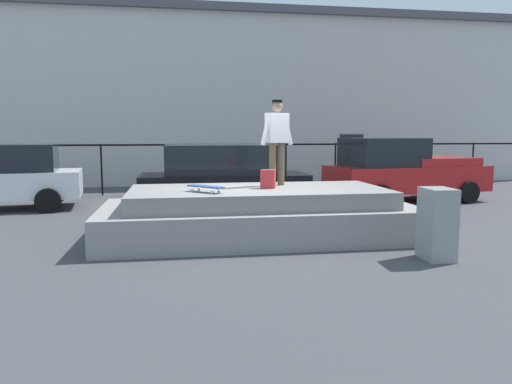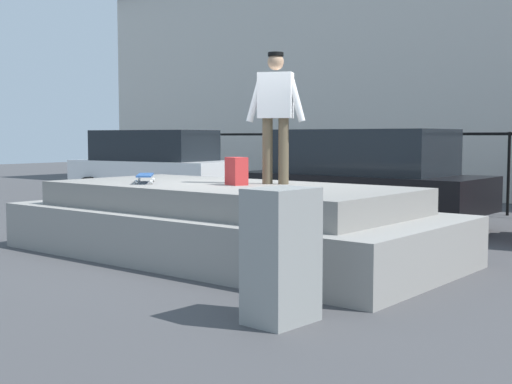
{
  "view_description": "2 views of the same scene",
  "coord_description": "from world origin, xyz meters",
  "px_view_note": "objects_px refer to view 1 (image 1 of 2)",
  "views": [
    {
      "loc": [
        -1.53,
        -9.53,
        2.05
      ],
      "look_at": [
        0.17,
        0.93,
        0.75
      ],
      "focal_mm": 33.94,
      "sensor_mm": 36.0,
      "label": 1
    },
    {
      "loc": [
        6.13,
        -7.08,
        1.61
      ],
      "look_at": [
        -0.26,
        0.79,
        0.79
      ],
      "focal_mm": 48.3,
      "sensor_mm": 36.0,
      "label": 2
    }
  ],
  "objects_px": {
    "backpack": "(268,179)",
    "utility_box": "(437,224)",
    "car_red_pickup_far": "(402,170)",
    "car_white_hatchback_near": "(0,176)",
    "skateboard": "(206,187)",
    "skateboarder": "(277,136)",
    "car_black_hatchback_mid": "(224,174)"
  },
  "relations": [
    {
      "from": "car_red_pickup_far",
      "to": "utility_box",
      "type": "distance_m",
      "value": 6.97
    },
    {
      "from": "car_black_hatchback_mid",
      "to": "car_red_pickup_far",
      "type": "bearing_deg",
      "value": 3.36
    },
    {
      "from": "car_white_hatchback_near",
      "to": "utility_box",
      "type": "distance_m",
      "value": 11.03
    },
    {
      "from": "car_red_pickup_far",
      "to": "skateboarder",
      "type": "bearing_deg",
      "value": -140.56
    },
    {
      "from": "backpack",
      "to": "car_white_hatchback_near",
      "type": "distance_m",
      "value": 7.82
    },
    {
      "from": "skateboarder",
      "to": "backpack",
      "type": "height_order",
      "value": "skateboarder"
    },
    {
      "from": "skateboarder",
      "to": "car_white_hatchback_near",
      "type": "height_order",
      "value": "skateboarder"
    },
    {
      "from": "backpack",
      "to": "car_white_hatchback_near",
      "type": "bearing_deg",
      "value": -15.45
    },
    {
      "from": "skateboard",
      "to": "car_black_hatchback_mid",
      "type": "height_order",
      "value": "car_black_hatchback_mid"
    },
    {
      "from": "car_white_hatchback_near",
      "to": "skateboard",
      "type": "bearing_deg",
      "value": -43.47
    },
    {
      "from": "skateboard",
      "to": "car_black_hatchback_mid",
      "type": "relative_size",
      "value": 0.15
    },
    {
      "from": "backpack",
      "to": "utility_box",
      "type": "bearing_deg",
      "value": 156.68
    },
    {
      "from": "skateboard",
      "to": "utility_box",
      "type": "relative_size",
      "value": 0.58
    },
    {
      "from": "skateboard",
      "to": "backpack",
      "type": "bearing_deg",
      "value": 20.67
    },
    {
      "from": "skateboard",
      "to": "car_white_hatchback_near",
      "type": "height_order",
      "value": "car_white_hatchback_near"
    },
    {
      "from": "skateboard",
      "to": "car_white_hatchback_near",
      "type": "xyz_separation_m",
      "value": [
        -5.18,
        4.91,
        -0.14
      ]
    },
    {
      "from": "backpack",
      "to": "utility_box",
      "type": "distance_m",
      "value": 3.28
    },
    {
      "from": "backpack",
      "to": "car_red_pickup_far",
      "type": "distance_m",
      "value": 6.54
    },
    {
      "from": "skateboarder",
      "to": "utility_box",
      "type": "distance_m",
      "value": 3.67
    },
    {
      "from": "car_white_hatchback_near",
      "to": "utility_box",
      "type": "relative_size",
      "value": 3.63
    },
    {
      "from": "skateboarder",
      "to": "utility_box",
      "type": "xyz_separation_m",
      "value": [
        2.11,
        -2.66,
        -1.4
      ]
    },
    {
      "from": "skateboard",
      "to": "utility_box",
      "type": "distance_m",
      "value": 4.04
    },
    {
      "from": "car_white_hatchback_near",
      "to": "car_black_hatchback_mid",
      "type": "height_order",
      "value": "car_white_hatchback_near"
    },
    {
      "from": "car_black_hatchback_mid",
      "to": "car_red_pickup_far",
      "type": "xyz_separation_m",
      "value": [
        5.41,
        0.32,
        0.03
      ]
    },
    {
      "from": "car_black_hatchback_mid",
      "to": "backpack",
      "type": "bearing_deg",
      "value": -82.92
    },
    {
      "from": "skateboarder",
      "to": "skateboard",
      "type": "height_order",
      "value": "skateboarder"
    },
    {
      "from": "skateboard",
      "to": "car_red_pickup_far",
      "type": "relative_size",
      "value": 0.14
    },
    {
      "from": "car_black_hatchback_mid",
      "to": "skateboard",
      "type": "bearing_deg",
      "value": -99.69
    },
    {
      "from": "utility_box",
      "to": "skateboarder",
      "type": "bearing_deg",
      "value": 131.25
    },
    {
      "from": "car_black_hatchback_mid",
      "to": "car_red_pickup_far",
      "type": "relative_size",
      "value": 0.93
    },
    {
      "from": "car_white_hatchback_near",
      "to": "skateboarder",
      "type": "bearing_deg",
      "value": -30.49
    },
    {
      "from": "skateboarder",
      "to": "car_black_hatchback_mid",
      "type": "height_order",
      "value": "skateboarder"
    }
  ]
}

